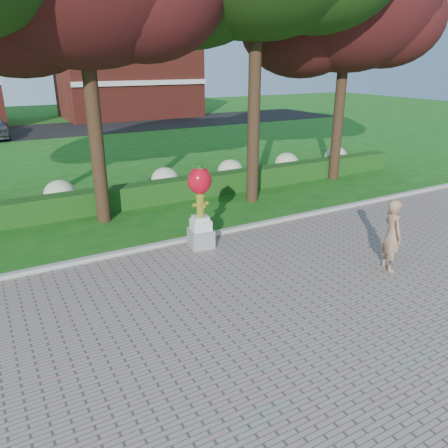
# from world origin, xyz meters

# --- Properties ---
(ground) EXTENTS (100.00, 100.00, 0.00)m
(ground) POSITION_xyz_m (0.00, 0.00, 0.00)
(ground) COLOR #1A5A16
(ground) RESTS_ON ground
(walkway) EXTENTS (40.00, 14.00, 0.04)m
(walkway) POSITION_xyz_m (0.00, -4.00, 0.02)
(walkway) COLOR gray
(walkway) RESTS_ON ground
(curb) EXTENTS (40.00, 0.18, 0.15)m
(curb) POSITION_xyz_m (0.00, 3.00, 0.07)
(curb) COLOR #ADADA5
(curb) RESTS_ON ground
(lawn_hedge) EXTENTS (24.00, 0.70, 0.80)m
(lawn_hedge) POSITION_xyz_m (0.00, 7.00, 0.40)
(lawn_hedge) COLOR #174513
(lawn_hedge) RESTS_ON ground
(hydrangea_row) EXTENTS (20.10, 1.10, 0.99)m
(hydrangea_row) POSITION_xyz_m (0.57, 8.00, 0.55)
(hydrangea_row) COLOR beige
(hydrangea_row) RESTS_ON ground
(street) EXTENTS (50.00, 8.00, 0.02)m
(street) POSITION_xyz_m (0.00, 28.00, 0.01)
(street) COLOR black
(street) RESTS_ON ground
(building_right) EXTENTS (12.00, 8.00, 6.40)m
(building_right) POSITION_xyz_m (8.00, 34.00, 3.20)
(building_right) COLOR maroon
(building_right) RESTS_ON ground
(tree_far_right) EXTENTS (7.88, 6.72, 10.21)m
(tree_far_right) POSITION_xyz_m (8.40, 6.58, 6.97)
(tree_far_right) COLOR black
(tree_far_right) RESTS_ON ground
(hydrant_sculpture) EXTENTS (0.73, 0.73, 2.36)m
(hydrant_sculpture) POSITION_xyz_m (-0.19, 2.43, 1.29)
(hydrant_sculpture) COLOR gray
(hydrant_sculpture) RESTS_ON walkway
(woman) EXTENTS (0.64, 0.78, 1.83)m
(woman) POSITION_xyz_m (3.30, -1.15, 0.96)
(woman) COLOR #9D765A
(woman) RESTS_ON walkway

